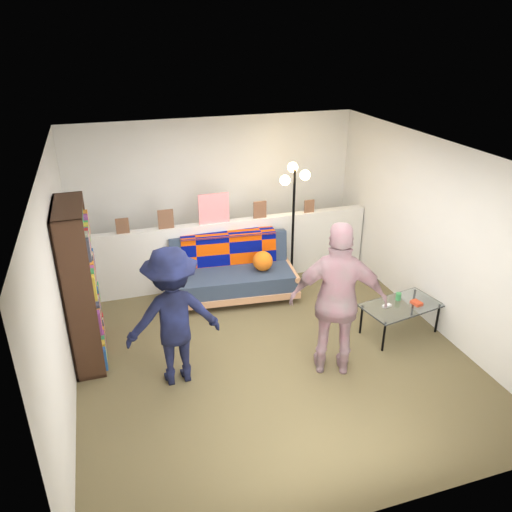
{
  "coord_description": "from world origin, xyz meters",
  "views": [
    {
      "loc": [
        -1.69,
        -4.9,
        3.64
      ],
      "look_at": [
        0.0,
        0.4,
        1.05
      ],
      "focal_mm": 35.0,
      "sensor_mm": 36.0,
      "label": 1
    }
  ],
  "objects_px": {
    "futon_sofa": "(233,273)",
    "floor_lamp": "(294,200)",
    "person_left": "(173,317)",
    "bookshelf": "(81,291)",
    "coffee_table": "(401,307)",
    "person_right": "(338,301)"
  },
  "relations": [
    {
      "from": "futon_sofa",
      "to": "floor_lamp",
      "type": "relative_size",
      "value": 1.02
    },
    {
      "from": "coffee_table",
      "to": "person_right",
      "type": "height_order",
      "value": "person_right"
    },
    {
      "from": "futon_sofa",
      "to": "person_left",
      "type": "height_order",
      "value": "person_left"
    },
    {
      "from": "bookshelf",
      "to": "person_left",
      "type": "height_order",
      "value": "bookshelf"
    },
    {
      "from": "futon_sofa",
      "to": "person_right",
      "type": "xyz_separation_m",
      "value": [
        0.64,
        -2.03,
        0.54
      ]
    },
    {
      "from": "coffee_table",
      "to": "floor_lamp",
      "type": "height_order",
      "value": "floor_lamp"
    },
    {
      "from": "coffee_table",
      "to": "person_left",
      "type": "bearing_deg",
      "value": -179.26
    },
    {
      "from": "floor_lamp",
      "to": "person_right",
      "type": "xyz_separation_m",
      "value": [
        -0.34,
        -2.21,
        -0.41
      ]
    },
    {
      "from": "futon_sofa",
      "to": "bookshelf",
      "type": "distance_m",
      "value": 2.29
    },
    {
      "from": "floor_lamp",
      "to": "person_left",
      "type": "xyz_separation_m",
      "value": [
        -2.09,
        -1.82,
        -0.51
      ]
    },
    {
      "from": "floor_lamp",
      "to": "person_right",
      "type": "distance_m",
      "value": 2.28
    },
    {
      "from": "floor_lamp",
      "to": "person_left",
      "type": "distance_m",
      "value": 2.82
    },
    {
      "from": "person_right",
      "to": "person_left",
      "type": "bearing_deg",
      "value": 10.11
    },
    {
      "from": "bookshelf",
      "to": "person_right",
      "type": "bearing_deg",
      "value": -22.62
    },
    {
      "from": "bookshelf",
      "to": "floor_lamp",
      "type": "bearing_deg",
      "value": 19.99
    },
    {
      "from": "person_left",
      "to": "coffee_table",
      "type": "bearing_deg",
      "value": 178.16
    },
    {
      "from": "person_right",
      "to": "floor_lamp",
      "type": "bearing_deg",
      "value": -75.98
    },
    {
      "from": "floor_lamp",
      "to": "person_left",
      "type": "relative_size",
      "value": 1.16
    },
    {
      "from": "person_left",
      "to": "person_right",
      "type": "bearing_deg",
      "value": 164.77
    },
    {
      "from": "person_right",
      "to": "futon_sofa",
      "type": "bearing_deg",
      "value": -49.72
    },
    {
      "from": "bookshelf",
      "to": "person_left",
      "type": "bearing_deg",
      "value": -37.86
    },
    {
      "from": "coffee_table",
      "to": "person_left",
      "type": "xyz_separation_m",
      "value": [
        -2.88,
        -0.04,
        0.41
      ]
    }
  ]
}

